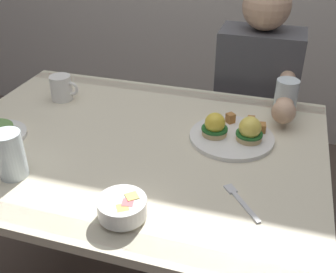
% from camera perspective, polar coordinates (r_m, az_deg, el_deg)
% --- Properties ---
extents(dining_table, '(1.20, 0.90, 0.74)m').
position_cam_1_polar(dining_table, '(1.33, -4.99, -4.60)').
color(dining_table, beige).
rests_on(dining_table, ground_plane).
extents(eggs_benedict_plate, '(0.27, 0.27, 0.09)m').
position_cam_1_polar(eggs_benedict_plate, '(1.28, 9.30, 0.58)').
color(eggs_benedict_plate, white).
rests_on(eggs_benedict_plate, dining_table).
extents(fruit_bowl, '(0.12, 0.12, 0.06)m').
position_cam_1_polar(fruit_bowl, '(0.97, -6.50, -10.16)').
color(fruit_bowl, white).
rests_on(fruit_bowl, dining_table).
extents(coffee_mug, '(0.11, 0.08, 0.09)m').
position_cam_1_polar(coffee_mug, '(1.57, -15.02, 6.85)').
color(coffee_mug, white).
rests_on(coffee_mug, dining_table).
extents(fork, '(0.11, 0.13, 0.00)m').
position_cam_1_polar(fork, '(1.05, 10.29, -8.98)').
color(fork, silver).
rests_on(fork, dining_table).
extents(water_glass_near, '(0.08, 0.08, 0.14)m').
position_cam_1_polar(water_glass_near, '(1.17, -21.64, -2.79)').
color(water_glass_near, silver).
rests_on(water_glass_near, dining_table).
extents(water_glass_far, '(0.08, 0.08, 0.14)m').
position_cam_1_polar(water_glass_far, '(1.45, 16.47, 4.95)').
color(water_glass_far, silver).
rests_on(water_glass_far, dining_table).
extents(diner_person, '(0.34, 0.54, 1.14)m').
position_cam_1_polar(diner_person, '(1.77, 12.41, 5.05)').
color(diner_person, '#33333D').
rests_on(diner_person, ground_plane).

